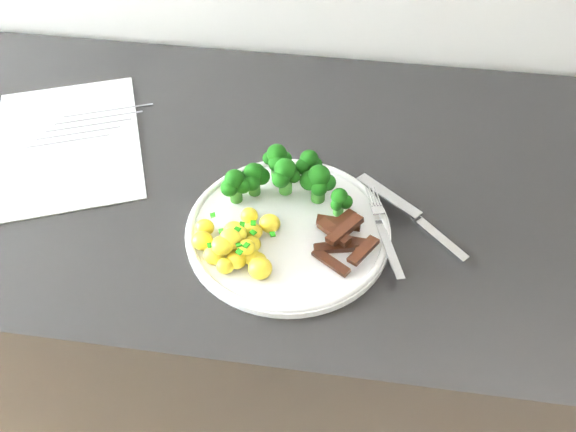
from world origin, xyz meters
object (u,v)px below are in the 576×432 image
broccoli (285,176)px  beef_strips (343,239)px  plate (288,229)px  knife (424,226)px  counter (264,343)px  recipe_paper (68,142)px  fork (385,235)px  potatoes (237,243)px

broccoli → beef_strips: 0.11m
plate → knife: knife is taller
counter → broccoli: size_ratio=14.28×
recipe_paper → broccoli: bearing=-12.0°
broccoli → fork: size_ratio=1.12×
recipe_paper → broccoli: size_ratio=2.06×
potatoes → beef_strips: size_ratio=1.11×
counter → potatoes: bearing=-87.2°
plate → counter: bearing=121.2°
counter → plate: size_ratio=9.31×
plate → fork: 0.12m
broccoli → fork: (0.13, -0.06, -0.03)m
counter → knife: knife is taller
potatoes → fork: potatoes is taller
counter → potatoes: (0.01, -0.14, 0.46)m
plate → broccoli: 0.07m
beef_strips → knife: bearing=24.8°
beef_strips → potatoes: bearing=-167.3°
recipe_paper → potatoes: bearing=-31.0°
knife → plate: bearing=-170.5°
counter → broccoli: 0.48m
counter → beef_strips: bearing=-42.5°
broccoli → potatoes: 0.11m
counter → knife: 0.50m
broccoli → beef_strips: (0.08, -0.07, -0.02)m
recipe_paper → broccoli: 0.33m
plate → beef_strips: bearing=-14.5°
counter → fork: (0.18, -0.10, 0.45)m
fork → potatoes: bearing=-165.8°
plate → fork: (0.12, -0.00, 0.01)m
recipe_paper → potatoes: size_ratio=3.24×
counter → fork: 0.50m
broccoli → plate: bearing=-78.0°
plate → potatoes: (-0.05, -0.04, 0.02)m
broccoli → beef_strips: bearing=-42.7°
potatoes → knife: size_ratio=0.74×
plate → knife: (0.16, 0.03, 0.00)m
counter → broccoli: bearing=-42.2°
potatoes → counter: bearing=92.8°
beef_strips → fork: size_ratio=0.64×
potatoes → fork: bearing=14.2°
recipe_paper → knife: (0.50, -0.10, 0.01)m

